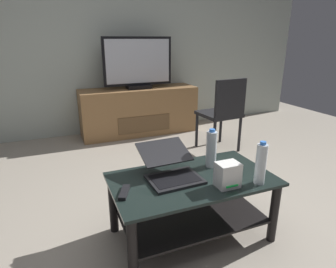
% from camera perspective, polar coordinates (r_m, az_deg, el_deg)
% --- Properties ---
extents(ground_plane, '(7.68, 7.68, 0.00)m').
position_cam_1_polar(ground_plane, '(2.33, 3.41, -16.47)').
color(ground_plane, '#9E9384').
extents(back_wall, '(6.40, 0.12, 2.80)m').
position_cam_1_polar(back_wall, '(4.33, -11.64, 19.01)').
color(back_wall, '#A8B2A8').
rests_on(back_wall, ground).
extents(coffee_table, '(1.08, 0.61, 0.46)m').
position_cam_1_polar(coffee_table, '(2.00, 4.79, -12.45)').
color(coffee_table, black).
rests_on(coffee_table, ground).
extents(media_cabinet, '(1.67, 0.51, 0.67)m').
position_cam_1_polar(media_cabinet, '(4.21, -5.80, 4.63)').
color(media_cabinet, olive).
rests_on(media_cabinet, ground).
extents(television, '(0.97, 0.20, 0.70)m').
position_cam_1_polar(television, '(4.08, -6.02, 13.76)').
color(television, black).
rests_on(television, media_cabinet).
extents(dining_chair, '(0.48, 0.48, 0.91)m').
position_cam_1_polar(dining_chair, '(3.49, 10.98, 4.58)').
color(dining_chair, black).
rests_on(dining_chair, ground).
extents(laptop, '(0.36, 0.44, 0.19)m').
position_cam_1_polar(laptop, '(1.92, 0.47, -6.78)').
color(laptop, black).
rests_on(laptop, coffee_table).
extents(router_box, '(0.14, 0.11, 0.16)m').
position_cam_1_polar(router_box, '(1.82, 11.85, -8.00)').
color(router_box, white).
rests_on(router_box, coffee_table).
extents(water_bottle_near, '(0.08, 0.08, 0.28)m').
position_cam_1_polar(water_bottle_near, '(2.06, 8.67, -2.95)').
color(water_bottle_near, silver).
rests_on(water_bottle_near, coffee_table).
extents(water_bottle_far, '(0.07, 0.07, 0.28)m').
position_cam_1_polar(water_bottle_far, '(1.89, 18.09, -5.69)').
color(water_bottle_far, silver).
rests_on(water_bottle_far, coffee_table).
extents(cell_phone, '(0.14, 0.15, 0.01)m').
position_cam_1_polar(cell_phone, '(2.11, 11.96, -6.40)').
color(cell_phone, black).
rests_on(cell_phone, coffee_table).
extents(tv_remote, '(0.11, 0.16, 0.02)m').
position_cam_1_polar(tv_remote, '(1.76, -8.73, -11.44)').
color(tv_remote, black).
rests_on(tv_remote, coffee_table).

